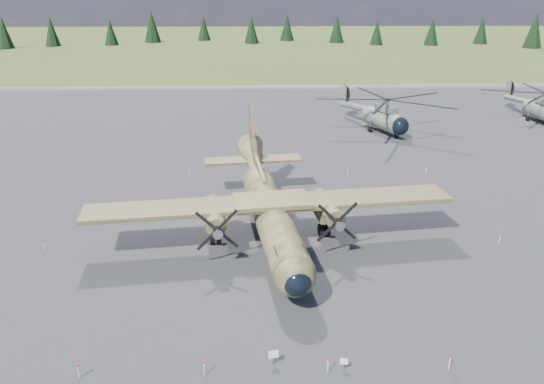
{
  "coord_description": "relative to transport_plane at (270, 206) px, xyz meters",
  "views": [
    {
      "loc": [
        -1.48,
        -34.43,
        17.49
      ],
      "look_at": [
        -0.17,
        2.0,
        3.56
      ],
      "focal_mm": 35.0,
      "sensor_mm": 36.0,
      "label": 1
    }
  ],
  "objects": [
    {
      "name": "transport_plane",
      "position": [
        0.0,
        0.0,
        0.0
      ],
      "size": [
        26.59,
        24.02,
        8.75
      ],
      "rotation": [
        0.0,
        0.0,
        0.12
      ],
      "color": "#3E3E22",
      "rests_on": "ground"
    },
    {
      "name": "apron",
      "position": [
        0.36,
        8.2,
        -2.51
      ],
      "size": [
        120.0,
        120.0,
        0.04
      ],
      "primitive_type": "cube",
      "color": "slate",
      "rests_on": "ground"
    },
    {
      "name": "barrier_fence",
      "position": [
        -0.1,
        -1.88,
        -2.01
      ],
      "size": [
        33.12,
        29.62,
        0.85
      ],
      "color": "silver",
      "rests_on": "ground"
    },
    {
      "name": "helicopter_near",
      "position": [
        15.78,
        30.61,
        0.75
      ],
      "size": [
        23.28,
        23.32,
        4.6
      ],
      "rotation": [
        0.0,
        0.0,
        0.36
      ],
      "color": "gray",
      "rests_on": "ground"
    },
    {
      "name": "treeline",
      "position": [
        4.34,
        -4.99,
        2.27
      ],
      "size": [
        346.44,
        346.29,
        10.96
      ],
      "color": "black",
      "rests_on": "ground"
    },
    {
      "name": "helicopter_mid",
      "position": [
        39.23,
        35.7,
        0.53
      ],
      "size": [
        17.48,
        20.24,
        4.29
      ],
      "rotation": [
        0.0,
        0.0,
        0.04
      ],
      "color": "gray",
      "rests_on": "ground"
    },
    {
      "name": "info_placard_right",
      "position": [
        3.17,
        -15.09,
        -2.1
      ],
      "size": [
        0.41,
        0.21,
        0.62
      ],
      "rotation": [
        0.0,
        0.0,
        -0.11
      ],
      "color": "gray",
      "rests_on": "ground"
    },
    {
      "name": "info_placard_left",
      "position": [
        -0.27,
        -14.61,
        -1.98
      ],
      "size": [
        0.55,
        0.34,
        0.8
      ],
      "rotation": [
        0.0,
        0.0,
        0.27
      ],
      "color": "gray",
      "rests_on": "ground"
    },
    {
      "name": "ground",
      "position": [
        0.36,
        -1.8,
        -2.51
      ],
      "size": [
        500.0,
        500.0,
        0.0
      ],
      "primitive_type": "plane",
      "color": "#4D5525",
      "rests_on": "ground"
    }
  ]
}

